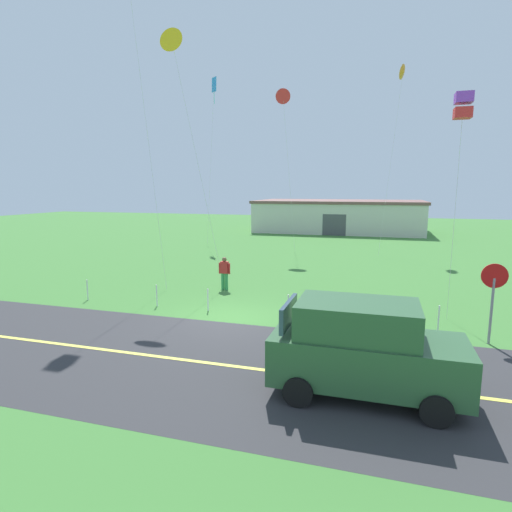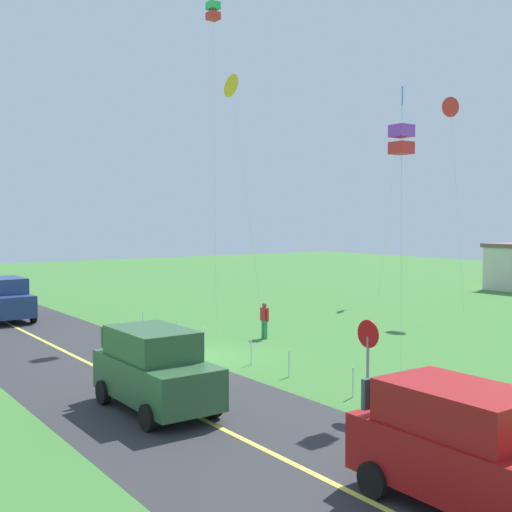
# 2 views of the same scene
# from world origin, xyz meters

# --- Properties ---
(ground_plane) EXTENTS (120.00, 120.00, 0.10)m
(ground_plane) POSITION_xyz_m (0.00, 0.00, -0.05)
(ground_plane) COLOR #3D7533
(asphalt_road) EXTENTS (120.00, 7.00, 0.00)m
(asphalt_road) POSITION_xyz_m (0.00, -4.00, 0.00)
(asphalt_road) COLOR #2D2D30
(asphalt_road) RESTS_ON ground
(road_centre_stripe) EXTENTS (120.00, 0.16, 0.00)m
(road_centre_stripe) POSITION_xyz_m (0.00, -4.00, 0.01)
(road_centre_stripe) COLOR #E5E04C
(road_centre_stripe) RESTS_ON asphalt_road
(car_suv_foreground) EXTENTS (4.40, 2.12, 2.24)m
(car_suv_foreground) POSITION_xyz_m (5.06, -4.62, 1.15)
(car_suv_foreground) COLOR #2D5633
(car_suv_foreground) RESTS_ON ground
(car_parked_east_near) EXTENTS (4.40, 2.12, 2.24)m
(car_parked_east_near) POSITION_xyz_m (13.87, -2.86, 1.15)
(car_parked_east_near) COLOR maroon
(car_parked_east_near) RESTS_ON ground
(car_parked_west_far) EXTENTS (4.40, 2.12, 2.24)m
(car_parked_west_far) POSITION_xyz_m (-13.69, -3.82, 1.15)
(car_parked_west_far) COLOR navy
(car_parked_west_far) RESTS_ON ground
(stop_sign) EXTENTS (0.76, 0.08, 2.56)m
(stop_sign) POSITION_xyz_m (8.72, -0.10, 1.80)
(stop_sign) COLOR gray
(stop_sign) RESTS_ON ground
(person_adult_near) EXTENTS (0.58, 0.22, 1.60)m
(person_adult_near) POSITION_xyz_m (-1.75, 4.14, 0.86)
(person_adult_near) COLOR #338C4C
(person_adult_near) RESTS_ON ground
(kite_red_low) EXTENTS (2.93, 0.41, 11.98)m
(kite_red_low) POSITION_xyz_m (-4.11, 4.03, 11.37)
(kite_red_low) COLOR silver
(kite_red_low) RESTS_ON ground
(kite_blue_mid) EXTENTS (0.73, 2.49, 14.33)m
(kite_blue_mid) POSITION_xyz_m (-9.04, 21.08, 13.36)
(kite_blue_mid) COLOR silver
(kite_blue_mid) RESTS_ON ground
(kite_yellow_high) EXTENTS (2.58, 1.60, 16.04)m
(kite_yellow_high) POSITION_xyz_m (-6.68, 4.59, 15.53)
(kite_yellow_high) COLOR silver
(kite_yellow_high) RESTS_ON ground
(kite_orange_near) EXTENTS (0.56, 0.56, 8.05)m
(kite_orange_near) POSITION_xyz_m (7.82, 2.13, 7.60)
(kite_orange_near) COLOR silver
(kite_orange_near) RESTS_ON ground
(kite_cyan_top) EXTENTS (1.61, 0.43, 12.08)m
(kite_cyan_top) POSITION_xyz_m (-2.00, 17.19, 11.47)
(kite_cyan_top) COLOR silver
(kite_cyan_top) RESTS_ON ground
(fence_post_0) EXTENTS (0.05, 0.05, 0.90)m
(fence_post_0) POSITION_xyz_m (-6.83, 0.70, 0.45)
(fence_post_0) COLOR silver
(fence_post_0) RESTS_ON ground
(fence_post_1) EXTENTS (0.05, 0.05, 0.90)m
(fence_post_1) POSITION_xyz_m (-3.43, 0.70, 0.45)
(fence_post_1) COLOR silver
(fence_post_1) RESTS_ON ground
(fence_post_2) EXTENTS (0.05, 0.05, 0.90)m
(fence_post_2) POSITION_xyz_m (-1.15, 0.70, 0.45)
(fence_post_2) COLOR silver
(fence_post_2) RESTS_ON ground
(fence_post_3) EXTENTS (0.05, 0.05, 0.90)m
(fence_post_3) POSITION_xyz_m (2.11, 0.70, 0.45)
(fence_post_3) COLOR silver
(fence_post_3) RESTS_ON ground
(fence_post_4) EXTENTS (0.05, 0.05, 0.90)m
(fence_post_4) POSITION_xyz_m (4.31, 0.70, 0.45)
(fence_post_4) COLOR silver
(fence_post_4) RESTS_ON ground
(fence_post_5) EXTENTS (0.05, 0.05, 0.90)m
(fence_post_5) POSITION_xyz_m (7.34, 0.70, 0.45)
(fence_post_5) COLOR silver
(fence_post_5) RESTS_ON ground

